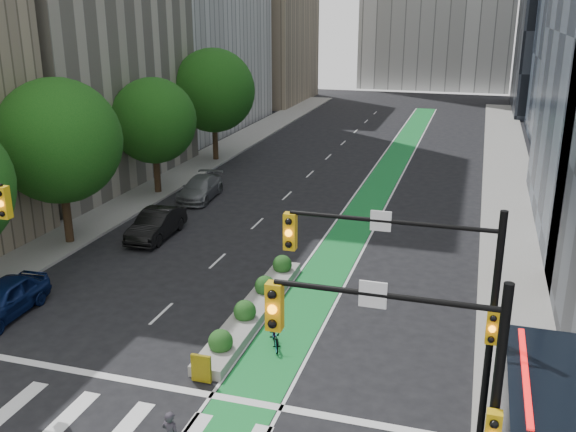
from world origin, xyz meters
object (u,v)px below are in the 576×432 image
Objects in this scene: parked_car_left_far at (200,188)px; parked_car_left_mid at (156,224)px; bicycle at (275,335)px; pedestrian_far at (540,379)px; median_planter at (254,306)px; parked_car_left_near at (3,299)px; pedestrian_near at (505,381)px.

parked_car_left_mid is at bearing -89.03° from parked_car_left_far.
bicycle is at bearing -45.47° from parked_car_left_mid.
parked_car_left_mid is 2.96× the size of pedestrian_far.
median_planter is 2.09× the size of parked_car_left_far.
bicycle is 11.39m from parked_car_left_near.
median_planter is 6.48× the size of pedestrian_far.
parked_car_left_mid is at bearing 61.84° from pedestrian_near.
bicycle is at bearing 80.87° from pedestrian_near.
parked_car_left_near is 19.45m from pedestrian_near.
pedestrian_near is 1.21× the size of pedestrian_far.
parked_car_left_mid is 7.53m from parked_car_left_far.
pedestrian_near is (8.07, -1.87, 0.67)m from bicycle.
pedestrian_near is (19.43, -0.98, 0.34)m from parked_car_left_near.
parked_car_left_far is at bearing 93.87° from parked_car_left_mid.
median_planter is 5.37× the size of pedestrian_near.
median_planter is at bearing 71.26° from pedestrian_near.
bicycle is 9.24m from pedestrian_far.
median_planter is 2.71m from bicycle.
pedestrian_far is at bearing -47.18° from parked_car_left_far.
pedestrian_far is (10.77, -3.33, 0.57)m from median_planter.
parked_car_left_near is 10.34m from parked_car_left_mid.
bicycle is at bearing -38.77° from pedestrian_far.
median_planter is at bearing -63.39° from parked_car_left_far.
bicycle is at bearing -62.66° from parked_car_left_far.
median_planter is 6.15× the size of bicycle.
parked_car_left_near reaches higher than parked_car_left_far.
pedestrian_near is at bearing -33.97° from parked_car_left_mid.
median_planter is at bearing -48.73° from pedestrian_far.
parked_car_left_mid is at bearing 79.27° from parked_car_left_near.
parked_car_left_near is 2.84× the size of pedestrian_far.
pedestrian_far reaches higher than parked_car_left_far.
parked_car_left_far is at bearing 121.44° from median_planter.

